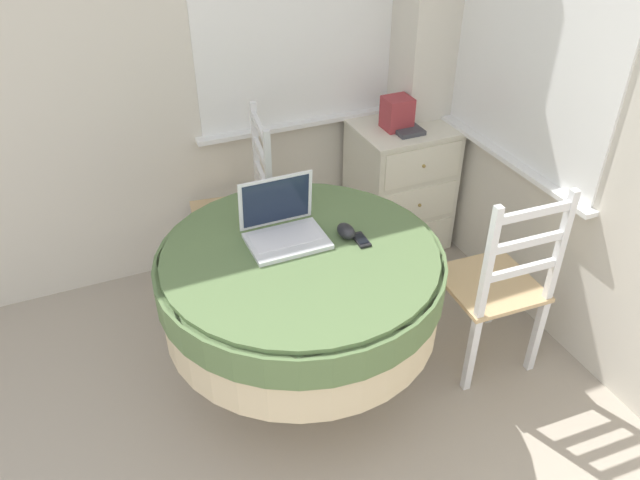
{
  "coord_description": "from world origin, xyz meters",
  "views": [
    {
      "loc": [
        0.31,
        0.02,
        2.21
      ],
      "look_at": [
        1.18,
        2.04,
        0.69
      ],
      "focal_mm": 35.0,
      "sensor_mm": 36.0,
      "label": 1
    }
  ],
  "objects": [
    {
      "name": "corner_room_shell",
      "position": [
        1.37,
        1.97,
        1.28
      ],
      "size": [
        4.58,
        4.92,
        2.55
      ],
      "color": "beige",
      "rests_on": "ground_plane"
    },
    {
      "name": "round_dining_table",
      "position": [
        1.03,
        1.89,
        0.62
      ],
      "size": [
        1.16,
        1.16,
        0.77
      ],
      "color": "#4C3D2D",
      "rests_on": "ground_plane"
    },
    {
      "name": "laptop",
      "position": [
        1.01,
        2.01,
        0.82
      ],
      "size": [
        0.31,
        0.25,
        0.24
      ],
      "color": "silver",
      "rests_on": "round_dining_table"
    },
    {
      "name": "computer_mouse",
      "position": [
        1.24,
        1.91,
        0.79
      ],
      "size": [
        0.07,
        0.1,
        0.05
      ],
      "color": "black",
      "rests_on": "round_dining_table"
    },
    {
      "name": "cell_phone",
      "position": [
        1.29,
        1.86,
        0.77
      ],
      "size": [
        0.05,
        0.11,
        0.01
      ],
      "color": "black",
      "rests_on": "round_dining_table"
    },
    {
      "name": "dining_chair_near_back_window",
      "position": [
        1.04,
        2.76,
        0.45
      ],
      "size": [
        0.46,
        0.46,
        0.98
      ],
      "color": "tan",
      "rests_on": "ground_plane"
    },
    {
      "name": "dining_chair_near_right_window",
      "position": [
        1.9,
        1.71,
        0.45
      ],
      "size": [
        0.42,
        0.43,
        0.98
      ],
      "color": "tan",
      "rests_on": "ground_plane"
    },
    {
      "name": "corner_cabinet",
      "position": [
        2.02,
        2.79,
        0.38
      ],
      "size": [
        0.55,
        0.49,
        0.76
      ],
      "color": "silver",
      "rests_on": "ground_plane"
    },
    {
      "name": "storage_box",
      "position": [
        1.96,
        2.77,
        0.85
      ],
      "size": [
        0.15,
        0.13,
        0.18
      ],
      "color": "#9E3338",
      "rests_on": "corner_cabinet"
    },
    {
      "name": "book_on_cabinet",
      "position": [
        1.99,
        2.74,
        0.77
      ],
      "size": [
        0.15,
        0.23,
        0.02
      ],
      "color": "#3F3F44",
      "rests_on": "corner_cabinet"
    }
  ]
}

